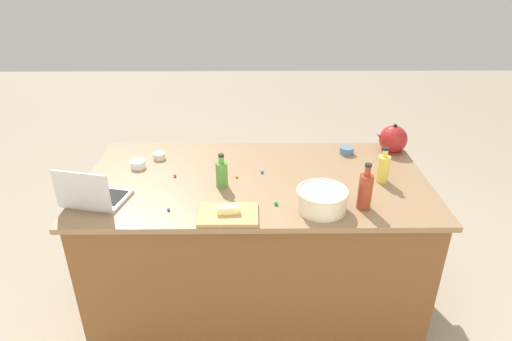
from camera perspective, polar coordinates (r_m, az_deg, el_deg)
The scene contains 19 objects.
ground_plane at distance 3.04m, azimuth -0.00°, elevation -16.13°, with size 12.00×12.00×0.00m, color gray.
island_counter at distance 2.75m, azimuth -0.00°, elevation -9.27°, with size 1.96×1.01×0.90m.
laptop at distance 2.40m, azimuth -20.60°, elevation -3.08°, with size 0.35×0.29×0.22m.
mixing_bowl_large at distance 2.22m, azimuth 8.60°, elevation -3.72°, with size 0.26×0.26×0.11m.
bottle_soy at distance 2.26m, azimuth 14.08°, elevation -2.55°, with size 0.07×0.07×0.25m.
bottle_oil at distance 2.55m, azimuth 16.27°, elevation 0.32°, with size 0.07×0.07×0.21m.
bottle_olive at distance 2.40m, azimuth -4.49°, elevation -0.41°, with size 0.07×0.07×0.19m.
kettle at distance 2.96m, azimuth 17.45°, elevation 3.88°, with size 0.21×0.18×0.20m.
cutting_board at distance 2.17m, azimuth -3.64°, elevation -5.75°, with size 0.30×0.21×0.02m, color #AD7F4C.
butter_stick_left at distance 2.16m, azimuth -3.66°, elevation -5.14°, with size 0.11×0.04×0.04m, color #F4E58C.
ramekin_small at distance 2.81m, azimuth -12.54°, elevation 1.89°, with size 0.08×0.08×0.04m, color beige.
ramekin_medium at distance 2.87m, azimuth 11.76°, elevation 2.57°, with size 0.09×0.09×0.04m, color slate.
ramekin_wide at distance 2.72m, azimuth -15.17°, elevation 0.82°, with size 0.09×0.09×0.04m, color white.
candy_0 at distance 2.26m, azimuth 2.63°, elevation -4.29°, with size 0.02×0.02×0.02m, color green.
candy_1 at distance 2.52m, azimuth -2.55°, elevation -0.77°, with size 0.02×0.02×0.02m, color yellow.
candy_2 at distance 2.25m, azimuth -11.35°, elevation -5.01°, with size 0.02×0.02×0.02m, color blue.
candy_3 at distance 2.45m, azimuth -17.17°, elevation -2.88°, with size 0.02×0.02×0.02m, color red.
candy_4 at distance 2.57m, azimuth -10.55°, elevation -0.67°, with size 0.02×0.02×0.02m, color #CC3399.
candy_5 at distance 2.57m, azimuth 0.80°, elevation -0.18°, with size 0.02×0.02×0.02m, color blue.
Camera 1 is at (0.02, 2.22, 2.08)m, focal length 30.63 mm.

